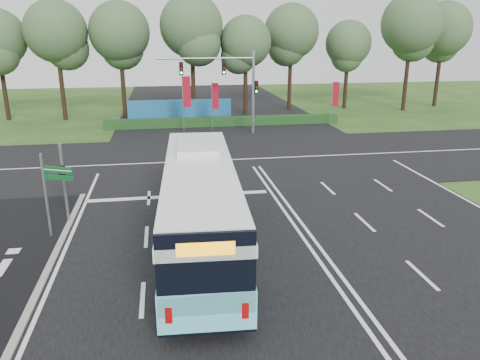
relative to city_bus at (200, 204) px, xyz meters
name	(u,v)px	position (x,y,z in m)	size (l,w,h in m)	color
ground	(295,228)	(4.35, 1.33, -1.89)	(120.00, 120.00, 0.00)	#234818
road_main	(295,227)	(4.35, 1.33, -1.87)	(20.00, 120.00, 0.04)	black
road_cross	(248,159)	(4.35, 13.33, -1.86)	(120.00, 14.00, 0.05)	black
kerb_strip	(44,277)	(-5.75, -1.67, -1.83)	(0.25, 18.00, 0.12)	gray
city_bus	(200,204)	(0.00, 0.00, 0.00)	(3.46, 13.21, 3.75)	#65D4EB
pedestrian_signal	(64,181)	(-5.85, 3.64, 0.14)	(0.30, 0.43, 3.72)	gray
street_sign	(51,186)	(-5.98, 1.92, 0.47)	(1.35, 0.63, 3.71)	gray
banner_flag_left	(186,95)	(0.72, 23.58, 1.31)	(0.73, 0.12, 4.94)	gray
banner_flag_mid	(215,99)	(3.28, 24.02, 0.91)	(0.61, 0.22, 4.27)	gray
banner_flag_right	(335,97)	(14.54, 24.23, 0.84)	(0.57, 0.29, 4.16)	gray
traffic_light_gantry	(232,79)	(4.56, 21.83, 2.77)	(8.41, 0.28, 7.00)	gray
hedge	(224,122)	(4.35, 25.83, -1.49)	(22.00, 1.20, 0.80)	#173513
blue_hoarding	(180,111)	(0.35, 28.33, -0.79)	(10.00, 0.30, 2.20)	#1A5B91
eucalyptus_row	(251,32)	(8.12, 32.58, 6.60)	(53.25, 8.77, 12.63)	black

